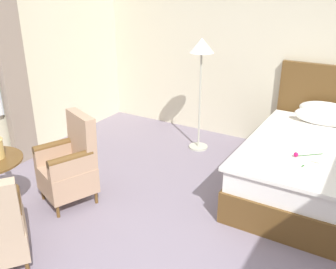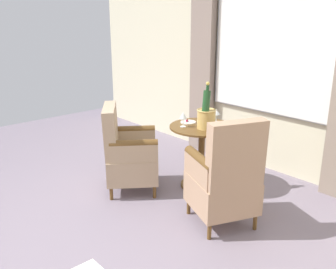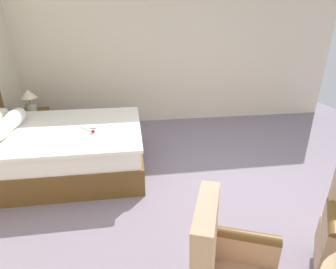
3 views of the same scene
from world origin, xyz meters
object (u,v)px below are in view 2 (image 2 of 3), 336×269
object	(u,v)px
wine_glass_near_edge	(183,116)
armchair_facing_bed	(127,153)
armchair_by_window	(225,179)
wine_glass_near_bucket	(216,113)
snack_plate	(188,122)
champagne_bucket	(206,115)
side_table_round	(201,151)

from	to	relation	value
wine_glass_near_edge	armchair_facing_bed	distance (m)	0.72
wine_glass_near_edge	armchair_by_window	bearing A→B (deg)	72.06
armchair_by_window	armchair_facing_bed	size ratio (longest dim) A/B	1.10
wine_glass_near_bucket	snack_plate	size ratio (longest dim) A/B	0.87
wine_glass_near_bucket	wine_glass_near_edge	bearing A→B (deg)	-16.75
champagne_bucket	armchair_facing_bed	xyz separation A→B (m)	(0.60, -0.57, -0.42)
wine_glass_near_edge	snack_plate	bearing A→B (deg)	-152.93
snack_plate	armchair_by_window	xyz separation A→B (m)	(0.41, 0.88, -0.25)
armchair_by_window	armchair_facing_bed	distance (m)	1.19
wine_glass_near_edge	armchair_facing_bed	xyz separation A→B (m)	(0.46, -0.37, -0.40)
champagne_bucket	armchair_facing_bed	world-z (taller)	champagne_bucket
side_table_round	wine_glass_near_edge	world-z (taller)	wine_glass_near_edge
wine_glass_near_bucket	snack_plate	distance (m)	0.32
side_table_round	champagne_bucket	distance (m)	0.42
wine_glass_near_bucket	snack_plate	world-z (taller)	wine_glass_near_bucket
wine_glass_near_bucket	armchair_facing_bed	world-z (taller)	armchair_facing_bed
champagne_bucket	armchair_facing_bed	bearing A→B (deg)	-43.75
side_table_round	champagne_bucket	bearing A→B (deg)	68.55
snack_plate	armchair_facing_bed	size ratio (longest dim) A/B	0.18
wine_glass_near_bucket	wine_glass_near_edge	world-z (taller)	wine_glass_near_edge
armchair_by_window	side_table_round	bearing A→B (deg)	-122.05
champagne_bucket	armchair_by_window	world-z (taller)	champagne_bucket
snack_plate	armchair_facing_bed	bearing A→B (deg)	-26.04
champagne_bucket	side_table_round	bearing A→B (deg)	-111.45
side_table_round	snack_plate	xyz separation A→B (m)	(0.02, -0.19, 0.28)
side_table_round	armchair_facing_bed	bearing A→B (deg)	-37.79
snack_plate	side_table_round	bearing A→B (deg)	96.15
wine_glass_near_edge	armchair_facing_bed	bearing A→B (deg)	-39.16
wine_glass_near_edge	armchair_facing_bed	size ratio (longest dim) A/B	0.17
wine_glass_near_edge	armchair_by_window	xyz separation A→B (m)	(0.26, 0.80, -0.37)
wine_glass_near_bucket	champagne_bucket	bearing A→B (deg)	17.76
armchair_facing_bed	armchair_by_window	bearing A→B (deg)	99.69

